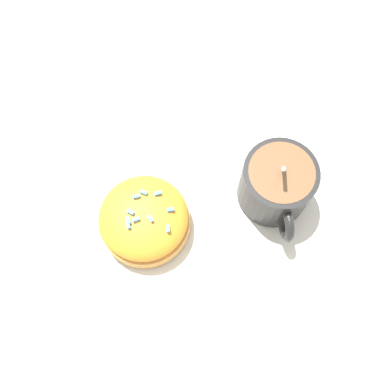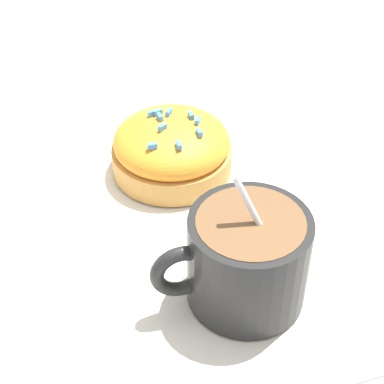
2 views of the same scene
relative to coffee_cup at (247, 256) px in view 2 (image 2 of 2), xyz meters
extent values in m
plane|color=#B2B2B7|center=(0.07, 0.00, -0.04)|extent=(3.00, 3.00, 0.00)
cube|color=white|center=(0.07, 0.00, -0.04)|extent=(0.31, 0.32, 0.00)
cylinder|color=black|center=(0.00, 0.00, 0.00)|extent=(0.08, 0.08, 0.06)
cylinder|color=brown|center=(0.00, 0.00, 0.02)|extent=(0.07, 0.07, 0.01)
torus|color=black|center=(0.00, 0.04, 0.00)|extent=(0.01, 0.04, 0.04)
ellipsoid|color=silver|center=(0.01, 0.01, -0.03)|extent=(0.03, 0.03, 0.01)
cylinder|color=silver|center=(-0.01, -0.01, 0.02)|extent=(0.03, 0.04, 0.09)
cylinder|color=#D19347|center=(0.14, 0.01, -0.02)|extent=(0.10, 0.10, 0.02)
ellipsoid|color=orange|center=(0.14, 0.01, -0.01)|extent=(0.09, 0.09, 0.04)
cube|color=#4C99EA|center=(0.14, -0.01, 0.01)|extent=(0.01, 0.01, 0.00)
cube|color=#4C99EA|center=(0.12, 0.03, 0.01)|extent=(0.00, 0.01, 0.00)
cube|color=#4C99EA|center=(0.11, 0.01, 0.01)|extent=(0.01, 0.00, 0.00)
cube|color=#4C99EA|center=(0.16, 0.01, 0.01)|extent=(0.00, 0.01, 0.00)
cube|color=#4C99EA|center=(0.13, 0.02, 0.01)|extent=(0.01, 0.01, 0.00)
cube|color=#4C99EA|center=(0.16, 0.02, 0.01)|extent=(0.00, 0.01, 0.00)
cube|color=#4C99EA|center=(0.14, -0.01, 0.01)|extent=(0.01, 0.00, 0.00)
cube|color=#4C99EA|center=(0.12, -0.01, 0.01)|extent=(0.01, 0.00, 0.00)
cube|color=#4C99EA|center=(0.15, 0.02, 0.01)|extent=(0.01, 0.00, 0.00)
cube|color=#4C99EA|center=(0.15, 0.01, 0.01)|extent=(0.01, 0.01, 0.00)
camera|label=1|loc=(0.12, 0.15, 0.43)|focal=42.00mm
camera|label=2|loc=(-0.26, 0.12, 0.29)|focal=60.00mm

